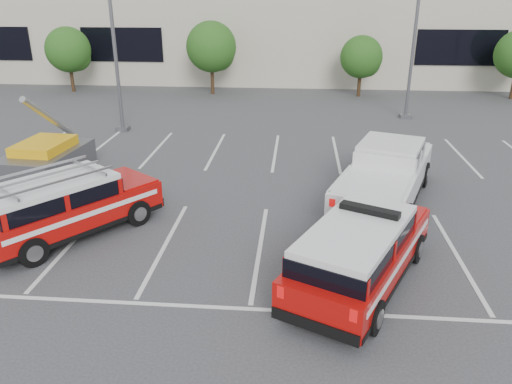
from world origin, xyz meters
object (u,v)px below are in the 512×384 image
(tree_mid_right, at_px, (362,58))
(utility_rig, at_px, (42,162))
(tree_mid_left, at_px, (213,49))
(ladder_suv, at_px, (67,210))
(tree_left, at_px, (70,51))
(white_pickup, at_px, (385,180))
(convention_building, at_px, (292,15))
(fire_chief_suv, at_px, (360,256))
(light_pole_left, at_px, (112,25))
(light_pole_mid, at_px, (416,21))

(tree_mid_right, distance_m, utility_rig, 22.06)
(tree_mid_left, relative_size, ladder_suv, 0.91)
(tree_left, distance_m, ladder_suv, 23.62)
(tree_mid_right, relative_size, white_pickup, 0.59)
(convention_building, distance_m, tree_mid_right, 11.20)
(convention_building, bearing_deg, ladder_suv, -100.52)
(fire_chief_suv, relative_size, white_pickup, 0.84)
(tree_mid_right, bearing_deg, white_pickup, -93.56)
(tree_left, distance_m, tree_mid_left, 10.00)
(fire_chief_suv, distance_m, utility_rig, 12.97)
(convention_building, height_order, fire_chief_suv, convention_building)
(tree_mid_left, bearing_deg, convention_building, 62.60)
(white_pickup, bearing_deg, tree_mid_left, 135.67)
(fire_chief_suv, bearing_deg, ladder_suv, -167.88)
(light_pole_left, bearing_deg, tree_mid_left, 72.90)
(tree_mid_right, distance_m, light_pole_left, 16.72)
(tree_mid_left, xyz_separation_m, utility_rig, (-3.77, -17.13, -2.38))
(tree_left, bearing_deg, ladder_suv, -66.87)
(light_pole_left, relative_size, light_pole_mid, 1.00)
(light_pole_left, height_order, light_pole_mid, same)
(tree_mid_right, xyz_separation_m, ladder_suv, (-10.75, -21.65, -1.69))
(light_pole_mid, bearing_deg, utility_rig, -144.72)
(convention_building, distance_m, tree_left, 18.11)
(tree_mid_right, relative_size, ladder_suv, 0.75)
(fire_chief_suv, relative_size, ladder_suv, 1.08)
(tree_left, height_order, tree_mid_left, tree_mid_left)
(tree_left, relative_size, white_pickup, 0.65)
(tree_left, xyz_separation_m, ladder_suv, (9.25, -21.65, -1.96))
(tree_mid_right, bearing_deg, tree_mid_left, 180.00)
(tree_mid_left, bearing_deg, white_pickup, -64.14)
(white_pickup, distance_m, utility_rig, 12.68)
(tree_mid_left, distance_m, ladder_suv, 21.78)
(tree_mid_right, xyz_separation_m, light_pole_mid, (1.91, -6.05, 2.68))
(tree_left, bearing_deg, light_pole_left, -55.48)
(light_pole_left, distance_m, light_pole_mid, 15.52)
(fire_chief_suv, bearing_deg, tree_mid_left, 133.23)
(tree_mid_left, bearing_deg, light_pole_left, -107.10)
(light_pole_left, xyz_separation_m, utility_rig, (-0.67, -7.09, -4.53))
(convention_building, distance_m, tree_mid_left, 11.19)
(light_pole_mid, height_order, utility_rig, light_pole_mid)
(utility_rig, bearing_deg, light_pole_left, 89.46)
(ladder_suv, bearing_deg, tree_mid_right, 100.78)
(fire_chief_suv, relative_size, utility_rig, 1.43)
(fire_chief_suv, bearing_deg, tree_left, 152.17)
(tree_mid_left, xyz_separation_m, ladder_suv, (-0.75, -21.65, -2.23))
(tree_mid_right, height_order, ladder_suv, tree_mid_right)
(convention_building, xyz_separation_m, tree_mid_right, (4.91, -9.82, -2.22))
(tree_left, bearing_deg, white_pickup, -44.11)
(utility_rig, bearing_deg, light_pole_mid, 40.18)
(convention_building, relative_size, tree_mid_right, 15.04)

